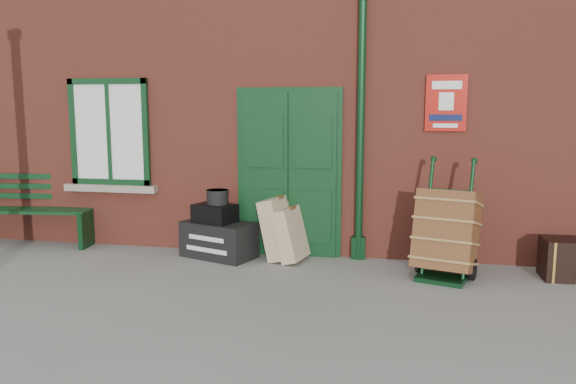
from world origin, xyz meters
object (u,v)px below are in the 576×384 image
(houdini_trunk, at_px, (219,240))
(porter_trolley, at_px, (446,233))
(bench, at_px, (35,208))
(dark_trunk, at_px, (572,259))

(houdini_trunk, relative_size, porter_trolley, 0.69)
(bench, xyz_separation_m, dark_trunk, (7.25, -0.29, -0.29))
(bench, bearing_deg, dark_trunk, -9.11)
(bench, relative_size, houdini_trunk, 1.84)
(porter_trolley, bearing_deg, houdini_trunk, -169.54)
(bench, height_order, dark_trunk, bench)
(houdini_trunk, height_order, dark_trunk, same)
(bench, relative_size, dark_trunk, 2.66)
(bench, distance_m, porter_trolley, 5.82)
(porter_trolley, bearing_deg, bench, -168.04)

